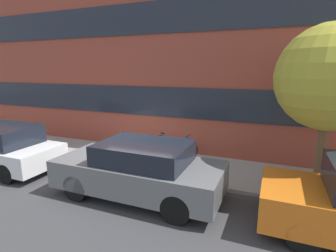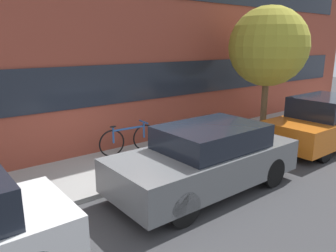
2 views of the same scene
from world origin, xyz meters
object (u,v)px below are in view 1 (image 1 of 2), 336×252
(parked_car_white, at_px, (3,148))
(street_tree, at_px, (330,78))
(parked_car_grey, at_px, (140,170))
(fire_hydrant, at_px, (29,139))
(bicycle, at_px, (174,146))

(parked_car_white, height_order, street_tree, street_tree)
(parked_car_white, xyz_separation_m, parked_car_grey, (5.02, 0.00, 0.02))
(parked_car_white, xyz_separation_m, fire_hydrant, (-0.85, 1.68, -0.23))
(parked_car_white, height_order, bicycle, parked_car_white)
(parked_car_white, bearing_deg, street_tree, -170.43)
(street_tree, bearing_deg, fire_hydrant, 179.18)
(parked_car_white, distance_m, fire_hydrant, 1.90)
(parked_car_white, xyz_separation_m, street_tree, (9.15, 1.54, 2.30))
(parked_car_white, distance_m, street_tree, 9.56)
(street_tree, bearing_deg, bicycle, 162.89)
(parked_car_grey, bearing_deg, fire_hydrant, -16.02)
(fire_hydrant, distance_m, street_tree, 10.32)
(bicycle, bearing_deg, fire_hydrant, -164.25)
(parked_car_white, relative_size, bicycle, 2.19)
(bicycle, distance_m, street_tree, 5.13)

